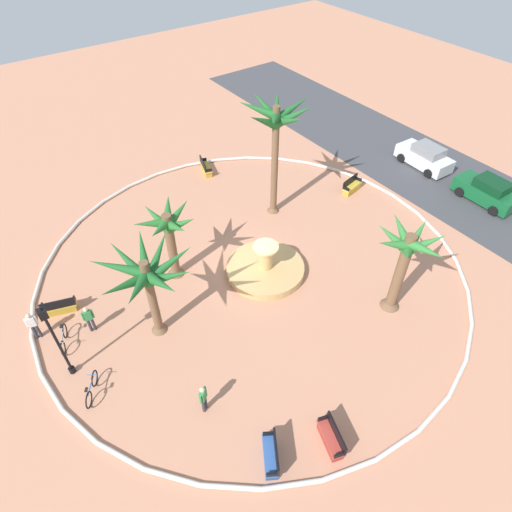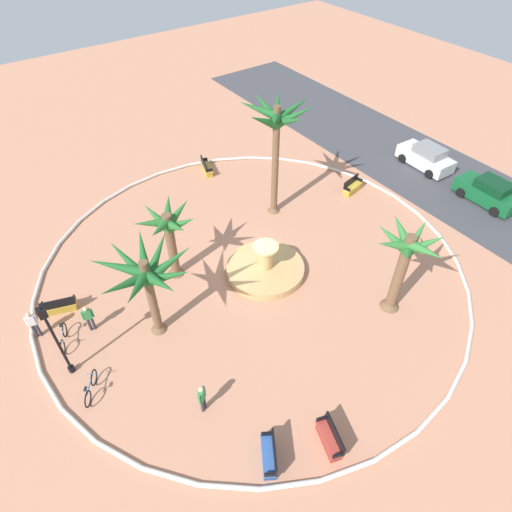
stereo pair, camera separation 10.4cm
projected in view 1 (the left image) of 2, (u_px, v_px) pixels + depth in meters
ground_plane at (252, 268)px, 24.21m from camera, size 80.00×80.00×0.00m
plaza_curb at (252, 267)px, 24.14m from camera, size 23.04×23.04×0.20m
street_asphalt at (435, 174)px, 30.96m from camera, size 48.00×8.00×0.03m
fountain at (265, 268)px, 23.79m from camera, size 4.23×4.23×1.90m
palm_tree_near_fountain at (169, 230)px, 21.78m from camera, size 3.26×3.34×4.28m
palm_tree_by_curb at (405, 255)px, 19.85m from camera, size 3.44×3.35×4.94m
palm_tree_mid_plaza at (147, 276)px, 18.60m from camera, size 4.56×4.53×4.79m
palm_tree_far_side at (276, 127)px, 23.99m from camera, size 4.23×4.18×7.22m
bench_east at (331, 439)px, 16.96m from camera, size 1.68×0.97×1.00m
bench_west at (60, 307)px, 21.72m from camera, size 0.97×1.68×1.00m
bench_north at (206, 168)px, 30.92m from camera, size 1.68×0.94×1.00m
bench_southeast at (271, 456)px, 16.48m from camera, size 1.62×1.27×1.00m
bench_southwest at (352, 187)px, 29.24m from camera, size 0.81×1.67×1.00m
lamppost at (55, 337)px, 17.70m from camera, size 0.32×0.32×4.43m
bicycle_red_frame at (92, 389)px, 18.46m from camera, size 1.46×1.02×0.94m
bicycle_by_lamppost at (64, 339)px, 20.30m from camera, size 1.61×0.74×0.94m
person_cyclist_helmet at (89, 318)px, 20.53m from camera, size 0.26×0.52×1.62m
person_cyclist_photo at (33, 325)px, 20.21m from camera, size 0.28×0.52×1.67m
person_pedestrian_stroll at (203, 398)px, 17.58m from camera, size 0.36×0.45×1.64m
parked_car_leftmost at (425, 157)px, 31.22m from camera, size 4.06×2.04×1.67m
parked_car_second at (487, 191)px, 28.16m from camera, size 4.03×1.97×1.67m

